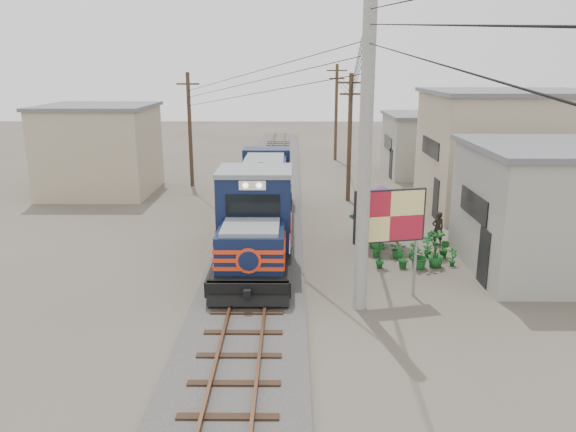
{
  "coord_description": "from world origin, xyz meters",
  "views": [
    {
      "loc": [
        1.37,
        -16.88,
        7.41
      ],
      "look_at": [
        1.21,
        2.44,
        2.2
      ],
      "focal_mm": 35.0,
      "sensor_mm": 36.0,
      "label": 1
    }
  ],
  "objects_px": {
    "locomotive": "(261,205)",
    "market_umbrella": "(380,192)",
    "billboard": "(390,219)",
    "vendor": "(438,229)"
  },
  "relations": [
    {
      "from": "locomotive",
      "to": "billboard",
      "type": "bearing_deg",
      "value": -54.11
    },
    {
      "from": "market_umbrella",
      "to": "vendor",
      "type": "xyz_separation_m",
      "value": [
        2.48,
        -0.01,
        -1.56
      ]
    },
    {
      "from": "billboard",
      "to": "market_umbrella",
      "type": "height_order",
      "value": "billboard"
    },
    {
      "from": "billboard",
      "to": "market_umbrella",
      "type": "xyz_separation_m",
      "value": [
        0.57,
        5.61,
        -0.4
      ]
    },
    {
      "from": "billboard",
      "to": "vendor",
      "type": "relative_size",
      "value": 2.46
    },
    {
      "from": "billboard",
      "to": "vendor",
      "type": "height_order",
      "value": "billboard"
    },
    {
      "from": "locomotive",
      "to": "market_umbrella",
      "type": "distance_m",
      "value": 5.09
    },
    {
      "from": "locomotive",
      "to": "market_umbrella",
      "type": "bearing_deg",
      "value": -6.05
    },
    {
      "from": "vendor",
      "to": "market_umbrella",
      "type": "bearing_deg",
      "value": -13.7
    },
    {
      "from": "locomotive",
      "to": "billboard",
      "type": "relative_size",
      "value": 4.02
    }
  ]
}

